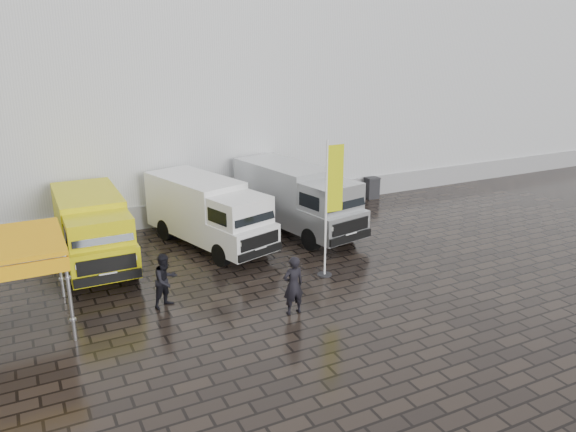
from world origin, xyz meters
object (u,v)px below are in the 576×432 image
flagpole (331,202)px  person_tent (166,281)px  van_yellow (93,232)px  wheelie_bin (372,188)px  person_front (293,285)px  van_white (209,214)px  canopy_tent (1,248)px  van_silver (297,200)px

flagpole → person_tent: bearing=178.6°
van_yellow → flagpole: (7.12, -4.39, 1.34)m
wheelie_bin → person_front: (-9.25, -9.35, 0.37)m
wheelie_bin → person_front: person_front is taller
van_white → person_tent: size_ratio=3.56×
canopy_tent → wheelie_bin: canopy_tent is taller
flagpole → person_front: 3.57m
van_yellow → person_tent: size_ratio=3.27×
van_silver → wheelie_bin: size_ratio=5.93×
van_white → person_front: bearing=-103.5°
van_yellow → van_silver: van_silver is taller
wheelie_bin → person_front: 13.16m
wheelie_bin → person_tent: 14.43m
person_front → person_tent: person_front is taller
van_silver → person_front: 7.38m
van_yellow → person_front: bearing=-53.5°
van_silver → wheelie_bin: van_silver is taller
canopy_tent → person_tent: 4.59m
person_tent → wheelie_bin: bearing=4.3°
van_silver → person_front: van_silver is taller
van_white → canopy_tent: (-7.13, -3.79, 1.14)m
person_front → van_silver: bearing=-118.9°
wheelie_bin → van_yellow: bearing=-162.0°
flagpole → person_front: flagpole is taller
canopy_tent → wheelie_bin: size_ratio=2.95×
van_yellow → flagpole: flagpole is taller
van_yellow → person_front: van_yellow is taller
flagpole → person_front: bearing=-140.5°
van_white → person_front: (0.37, -6.49, -0.40)m
van_white → person_tent: 5.24m
van_white → flagpole: flagpole is taller
van_yellow → person_front: size_ratio=3.06×
van_white → wheelie_bin: van_white is taller
person_tent → canopy_tent: bearing=146.8°
van_white → flagpole: (2.79, -4.50, 1.31)m
flagpole → van_yellow: bearing=148.3°
van_silver → person_tent: (-6.73, -4.36, -0.53)m
van_yellow → canopy_tent: (-2.81, -3.69, 1.17)m
wheelie_bin → canopy_tent: bearing=-152.4°
person_tent → van_white: bearing=30.9°
van_white → canopy_tent: same height
wheelie_bin → van_white: bearing=-157.5°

